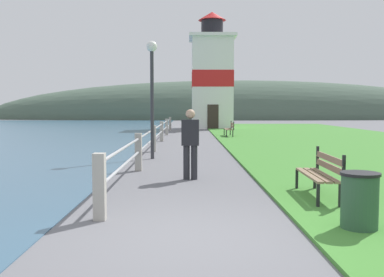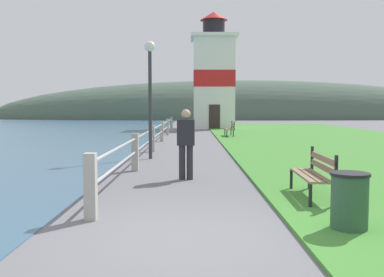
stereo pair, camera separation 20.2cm
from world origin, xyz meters
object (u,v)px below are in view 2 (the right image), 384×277
lamp_post (150,78)px  person_strolling (186,142)px  trash_bin (350,203)px  park_bench_midway (231,128)px  lighthouse (214,77)px  park_bench_near (315,172)px

lamp_post → person_strolling: bearing=-73.3°
trash_bin → lamp_post: size_ratio=0.21×
person_strolling → trash_bin: person_strolling is taller
park_bench_midway → lighthouse: bearing=-87.2°
park_bench_midway → trash_bin: bearing=90.1°
park_bench_near → person_strolling: size_ratio=1.02×
person_strolling → lamp_post: bearing=20.8°
park_bench_near → lighthouse: (-0.49, 28.31, 3.76)m
park_bench_near → lamp_post: size_ratio=0.44×
trash_bin → lamp_post: bearing=112.6°
lighthouse → trash_bin: size_ratio=11.58×
park_bench_midway → trash_bin: (-0.11, -19.44, -0.11)m
park_bench_near → park_bench_midway: (-0.02, 17.33, -0.00)m
park_bench_midway → lighthouse: lighthouse is taller
lighthouse → trash_bin: (0.36, -30.42, -3.87)m
lighthouse → lamp_post: (-3.23, -21.78, -1.55)m
lighthouse → person_strolling: bearing=-94.3°
park_bench_midway → person_strolling: 15.22m
person_strolling → trash_bin: (2.32, -4.42, -0.50)m
person_strolling → park_bench_near: bearing=-129.3°
park_bench_midway → trash_bin: 19.44m
park_bench_near → person_strolling: person_strolling is taller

